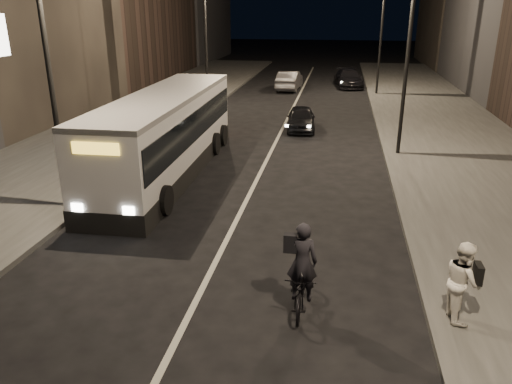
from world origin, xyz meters
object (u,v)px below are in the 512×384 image
at_px(city_bus, 166,131).
at_px(pedestrian_woman, 463,281).
at_px(car_mid, 289,80).
at_px(streetlight_left_near, 53,38).
at_px(cyclist_on_bicycle, 302,281).
at_px(streetlight_left_far, 209,20).
at_px(streetlight_right_mid, 404,28).
at_px(streetlight_right_far, 379,18).
at_px(car_near, 301,118).
at_px(car_far, 349,78).

relative_size(city_bus, pedestrian_woman, 6.79).
bearing_deg(car_mid, streetlight_left_near, 83.24).
relative_size(city_bus, cyclist_on_bicycle, 5.45).
bearing_deg(streetlight_left_near, streetlight_left_far, 90.00).
distance_m(streetlight_right_mid, streetlight_right_far, 16.00).
relative_size(streetlight_left_near, cyclist_on_bicycle, 3.80).
bearing_deg(streetlight_left_far, cyclist_on_bicycle, -71.13).
bearing_deg(streetlight_left_near, pedestrian_woman, -22.29).
xyz_separation_m(city_bus, car_near, (4.59, 8.18, -1.09)).
distance_m(city_bus, car_far, 24.76).
height_order(streetlight_left_far, city_bus, streetlight_left_far).
relative_size(streetlight_left_far, car_far, 1.69).
distance_m(streetlight_right_far, cyclist_on_bicycle, 29.02).
bearing_deg(streetlight_right_mid, city_bus, -156.56).
bearing_deg(car_mid, car_near, 101.45).
bearing_deg(streetlight_left_far, pedestrian_woman, -64.07).
xyz_separation_m(streetlight_left_near, car_near, (6.32, 12.31, -4.75)).
xyz_separation_m(city_bus, cyclist_on_bicycle, (5.95, -8.62, -0.99)).
distance_m(streetlight_right_mid, car_mid, 19.16).
distance_m(streetlight_left_far, car_far, 14.06).
bearing_deg(city_bus, cyclist_on_bicycle, -56.06).
bearing_deg(city_bus, car_near, 60.04).
xyz_separation_m(city_bus, pedestrian_woman, (9.20, -8.61, -0.68)).
bearing_deg(city_bus, car_mid, 82.34).
bearing_deg(streetlight_right_far, streetlight_right_mid, -90.00).
bearing_deg(cyclist_on_bicycle, car_far, 87.44).
bearing_deg(car_far, streetlight_left_far, -139.88).
height_order(streetlight_left_near, car_mid, streetlight_left_near).
distance_m(streetlight_left_near, city_bus, 5.78).
distance_m(streetlight_left_near, cyclist_on_bicycle, 10.04).
relative_size(city_bus, car_mid, 2.63).
xyz_separation_m(cyclist_on_bicycle, car_mid, (-3.35, 29.97, 0.02)).
height_order(city_bus, car_mid, city_bus).
bearing_deg(car_far, car_mid, -160.77).
height_order(city_bus, car_far, city_bus).
height_order(streetlight_right_mid, streetlight_left_far, same).
distance_m(streetlight_right_mid, pedestrian_woman, 13.22).
xyz_separation_m(streetlight_left_far, car_far, (8.93, 9.80, -4.66)).
bearing_deg(car_mid, streetlight_right_far, 169.72).
height_order(pedestrian_woman, car_far, pedestrian_woman).
xyz_separation_m(pedestrian_woman, car_near, (-4.61, 16.79, -0.41)).
relative_size(streetlight_right_mid, streetlight_left_near, 1.00).
height_order(streetlight_right_far, city_bus, streetlight_right_far).
xyz_separation_m(streetlight_left_near, city_bus, (1.73, 4.13, -3.66)).
bearing_deg(streetlight_left_far, streetlight_right_far, 29.36).
bearing_deg(streetlight_left_far, city_bus, -82.88).
height_order(streetlight_right_mid, car_mid, streetlight_right_mid).
bearing_deg(car_near, car_mid, 94.16).
distance_m(streetlight_right_mid, city_bus, 10.40).
height_order(streetlight_right_far, car_far, streetlight_right_far).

